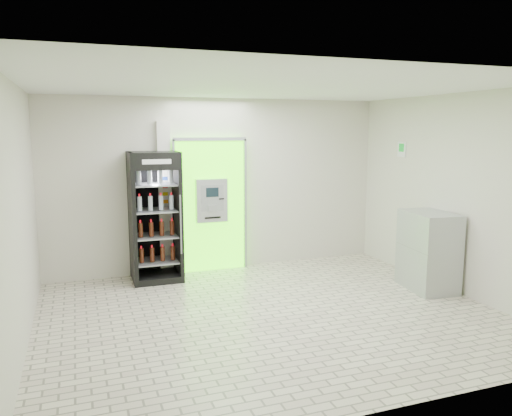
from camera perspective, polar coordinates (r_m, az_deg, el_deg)
name	(u,v)px	position (r m, az deg, el deg)	size (l,w,h in m)	color
ground	(271,315)	(6.86, 1.77, -12.07)	(6.00, 6.00, 0.00)	beige
room_shell	(272,178)	(6.43, 1.85, 3.42)	(6.00, 6.00, 6.00)	beige
atm_assembly	(210,204)	(8.74, -5.26, 0.43)	(1.30, 0.24, 2.33)	#48EF0C
pillar	(165,199)	(8.59, -10.37, 1.04)	(0.22, 0.11, 2.60)	silver
beverage_cooler	(155,219)	(8.31, -11.46, -1.26)	(0.80, 0.75, 2.11)	black
steel_cabinet	(428,251)	(8.18, 19.09, -4.66)	(0.71, 0.97, 1.21)	#A6A9AE
exit_sign	(402,149)	(9.10, 16.33, 6.46)	(0.02, 0.22, 0.26)	white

